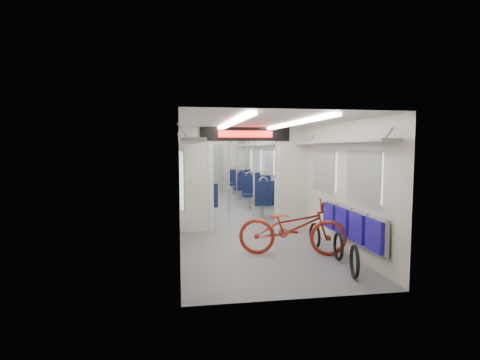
{
  "coord_description": "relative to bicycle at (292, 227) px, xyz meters",
  "views": [
    {
      "loc": [
        -1.45,
        -10.26,
        1.84
      ],
      "look_at": [
        -0.07,
        -1.81,
        1.11
      ],
      "focal_mm": 28.0,
      "sensor_mm": 36.0,
      "label": 1
    }
  ],
  "objects": [
    {
      "name": "carriage",
      "position": [
        -0.46,
        3.88,
        1.02
      ],
      "size": [
        12.0,
        12.02,
        2.31
      ],
      "color": "#515456",
      "rests_on": "ground"
    },
    {
      "name": "bicycle",
      "position": [
        0.0,
        0.0,
        0.0
      ],
      "size": [
        1.95,
        1.08,
        0.97
      ],
      "primitive_type": "imported",
      "rotation": [
        0.0,
        0.0,
        1.32
      ],
      "color": "maroon",
      "rests_on": "ground"
    },
    {
      "name": "flip_bench",
      "position": [
        0.89,
        -0.37,
        0.09
      ],
      "size": [
        0.12,
        2.13,
        0.55
      ],
      "color": "gray",
      "rests_on": "carriage"
    },
    {
      "name": "bike_hoop_a",
      "position": [
        0.52,
        -1.27,
        -0.27
      ],
      "size": [
        0.17,
        0.48,
        0.48
      ],
      "primitive_type": "torus",
      "rotation": [
        1.57,
        0.0,
        1.33
      ],
      "color": "black",
      "rests_on": "ground"
    },
    {
      "name": "bike_hoop_b",
      "position": [
        0.65,
        -0.44,
        -0.28
      ],
      "size": [
        0.11,
        0.47,
        0.47
      ],
      "primitive_type": "torus",
      "rotation": [
        1.57,
        0.0,
        1.44
      ],
      "color": "black",
      "rests_on": "ground"
    },
    {
      "name": "bike_hoop_c",
      "position": [
        0.53,
        0.31,
        -0.27
      ],
      "size": [
        0.06,
        0.48,
        0.48
      ],
      "primitive_type": "torus",
      "rotation": [
        1.57,
        0.0,
        1.58
      ],
      "color": "black",
      "rests_on": "ground"
    },
    {
      "name": "seat_bay_near_left",
      "position": [
        -1.4,
        4.13,
        0.04
      ],
      "size": [
        0.88,
        1.94,
        1.06
      ],
      "color": "black",
      "rests_on": "ground"
    },
    {
      "name": "seat_bay_near_right",
      "position": [
        0.47,
        4.29,
        0.06
      ],
      "size": [
        0.92,
        2.1,
        1.11
      ],
      "color": "black",
      "rests_on": "ground"
    },
    {
      "name": "seat_bay_far_left",
      "position": [
        -1.4,
        7.41,
        0.07
      ],
      "size": [
        0.92,
        2.13,
        1.12
      ],
      "color": "black",
      "rests_on": "ground"
    },
    {
      "name": "seat_bay_far_right",
      "position": [
        0.47,
        7.82,
        0.05
      ],
      "size": [
        0.9,
        2.03,
        1.08
      ],
      "color": "black",
      "rests_on": "ground"
    },
    {
      "name": "stanchion_near_left",
      "position": [
        -0.75,
        2.66,
        0.66
      ],
      "size": [
        0.04,
        0.04,
        2.3
      ],
      "primitive_type": "cylinder",
      "color": "silver",
      "rests_on": "ground"
    },
    {
      "name": "stanchion_near_right",
      "position": [
        -0.18,
        2.47,
        0.66
      ],
      "size": [
        0.04,
        0.04,
        2.3
      ],
      "primitive_type": "cylinder",
      "color": "silver",
      "rests_on": "ground"
    },
    {
      "name": "stanchion_far_left",
      "position": [
        -0.82,
        5.92,
        0.66
      ],
      "size": [
        0.05,
        0.05,
        2.3
      ],
      "primitive_type": "cylinder",
      "color": "silver",
      "rests_on": "ground"
    },
    {
      "name": "stanchion_far_right",
      "position": [
        -0.08,
        5.79,
        0.66
      ],
      "size": [
        0.04,
        0.04,
        2.3
      ],
      "primitive_type": "cylinder",
      "color": "silver",
      "rests_on": "ground"
    }
  ]
}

